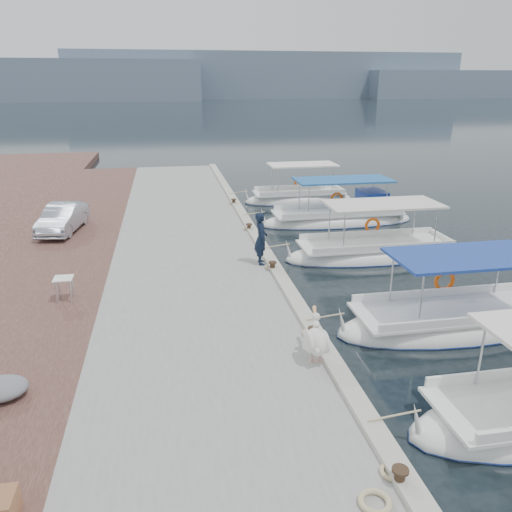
{
  "coord_description": "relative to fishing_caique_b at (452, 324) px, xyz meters",
  "views": [
    {
      "loc": [
        -3.81,
        -14.47,
        6.77
      ],
      "look_at": [
        -1.0,
        1.16,
        1.2
      ],
      "focal_mm": 35.0,
      "sensor_mm": 36.0,
      "label": 1
    }
  ],
  "objects": [
    {
      "name": "distant_hills",
      "position": [
        25.53,
        204.19,
        7.49
      ],
      "size": [
        330.0,
        60.0,
        18.0
      ],
      "color": "slate",
      "rests_on": "ground"
    },
    {
      "name": "fishing_caique_d",
      "position": [
        0.57,
        11.46,
        0.06
      ],
      "size": [
        7.91,
        2.31,
        2.83
      ],
      "color": "white",
      "rests_on": "ground"
    },
    {
      "name": "ground",
      "position": [
        -4.08,
        2.69,
        -0.12
      ],
      "size": [
        400.0,
        400.0,
        0.0
      ],
      "primitive_type": "plane",
      "color": "black",
      "rests_on": "ground"
    },
    {
      "name": "parked_car",
      "position": [
        -12.5,
        10.57,
        0.98
      ],
      "size": [
        1.82,
        3.84,
        1.22
      ],
      "primitive_type": "imported",
      "rotation": [
        0.0,
        0.0,
        -0.15
      ],
      "color": "#A4ACBB",
      "rests_on": "cobblestone_strip"
    },
    {
      "name": "quay_curb",
      "position": [
        -4.3,
        7.69,
        0.44
      ],
      "size": [
        0.44,
        40.0,
        0.12
      ],
      "primitive_type": "cube",
      "color": "#ADA89A",
      "rests_on": "concrete_quay"
    },
    {
      "name": "rope_coil",
      "position": [
        -4.98,
        -6.12,
        0.43
      ],
      "size": [
        0.54,
        0.54,
        0.1
      ],
      "primitive_type": "torus",
      "color": "#C6B284",
      "rests_on": "concrete_quay"
    },
    {
      "name": "cobblestone_strip",
      "position": [
        -12.08,
        7.69,
        0.13
      ],
      "size": [
        4.0,
        40.0,
        0.5
      ],
      "primitive_type": "cube",
      "color": "#4C2D28",
      "rests_on": "ground"
    },
    {
      "name": "mooring_bollards",
      "position": [
        -4.43,
        4.19,
        0.57
      ],
      "size": [
        0.28,
        20.28,
        0.33
      ],
      "color": "black",
      "rests_on": "concrete_quay"
    },
    {
      "name": "folding_table",
      "position": [
        -11.12,
        2.85,
        0.9
      ],
      "size": [
        0.55,
        0.55,
        0.73
      ],
      "color": "silver",
      "rests_on": "cobblestone_strip"
    },
    {
      "name": "tarp_bundle",
      "position": [
        -11.58,
        -2.06,
        0.58
      ],
      "size": [
        1.1,
        0.9,
        0.4
      ],
      "primitive_type": "ellipsoid",
      "color": "slate",
      "rests_on": "cobblestone_strip"
    },
    {
      "name": "fisherman",
      "position": [
        -4.7,
        4.98,
        1.34
      ],
      "size": [
        0.48,
        0.71,
        1.92
      ],
      "primitive_type": "imported",
      "rotation": [
        0.0,
        0.0,
        1.54
      ],
      "color": "black",
      "rests_on": "concrete_quay"
    },
    {
      "name": "fishing_caique_e",
      "position": [
        -0.23,
        16.43,
        0.0
      ],
      "size": [
        6.54,
        2.2,
        2.83
      ],
      "color": "white",
      "rests_on": "ground"
    },
    {
      "name": "pelican",
      "position": [
        -4.68,
        -1.85,
        0.94
      ],
      "size": [
        0.64,
        1.42,
        1.09
      ],
      "color": "tan",
      "rests_on": "concrete_quay"
    },
    {
      "name": "fishing_caique_c",
      "position": [
        0.28,
        6.28,
        -0.0
      ],
      "size": [
        7.55,
        2.37,
        2.83
      ],
      "color": "white",
      "rests_on": "ground"
    },
    {
      "name": "fishing_caique_b",
      "position": [
        0.0,
        0.0,
        0.0
      ],
      "size": [
        6.99,
        2.41,
        2.83
      ],
      "color": "white",
      "rests_on": "ground"
    },
    {
      "name": "concrete_quay",
      "position": [
        -7.08,
        7.69,
        0.13
      ],
      "size": [
        6.0,
        40.0,
        0.5
      ],
      "primitive_type": "cube",
      "color": "gray",
      "rests_on": "ground"
    }
  ]
}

